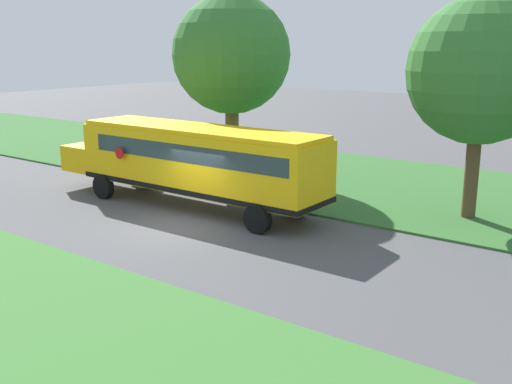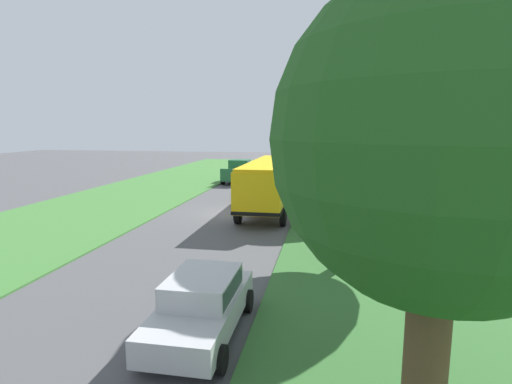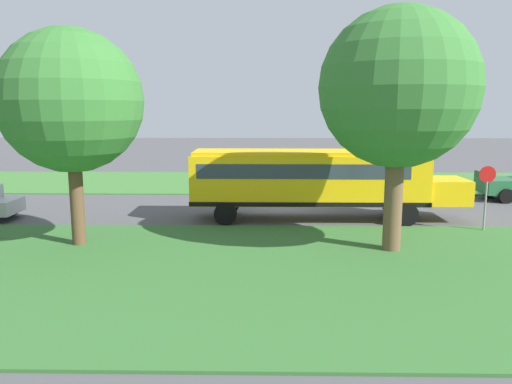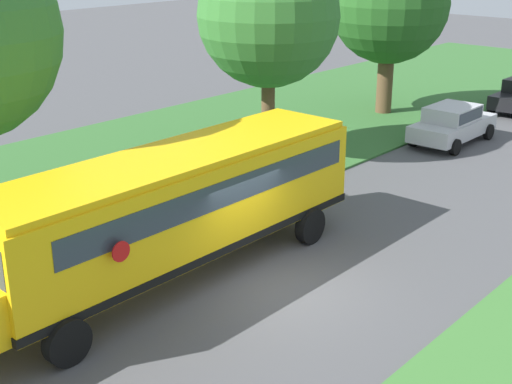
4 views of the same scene
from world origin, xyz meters
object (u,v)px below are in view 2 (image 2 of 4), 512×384
(car_silver_nearest, at_px, (202,301))
(oak_tree_beside_bus, at_px, (358,119))
(pickup_truck, at_px, (238,171))
(oak_tree_roadside_mid, at_px, (361,126))
(school_bus, at_px, (271,180))
(stop_sign, at_px, (312,172))
(oak_tree_far_end, at_px, (437,141))

(car_silver_nearest, distance_m, oak_tree_beside_bus, 19.22)
(pickup_truck, xyz_separation_m, oak_tree_roadside_mid, (-9.75, 21.89, 4.22))
(school_bus, distance_m, car_silver_nearest, 15.74)
(pickup_truck, relative_size, oak_tree_roadside_mid, 0.69)
(school_bus, height_order, pickup_truck, school_bus)
(car_silver_nearest, distance_m, pickup_truck, 28.98)
(car_silver_nearest, bearing_deg, pickup_truck, -79.06)
(oak_tree_beside_bus, height_order, oak_tree_roadside_mid, oak_tree_beside_bus)
(pickup_truck, bearing_deg, school_bus, 111.48)
(school_bus, xyz_separation_m, stop_sign, (-2.28, -6.81, -0.19))
(car_silver_nearest, xyz_separation_m, pickup_truck, (5.50, -28.45, 0.20))
(pickup_truck, distance_m, oak_tree_roadside_mid, 24.33)
(school_bus, xyz_separation_m, oak_tree_roadside_mid, (-4.73, 9.13, 3.37))
(pickup_truck, relative_size, oak_tree_beside_bus, 0.64)
(oak_tree_beside_bus, relative_size, oak_tree_roadside_mid, 1.08)
(car_silver_nearest, xyz_separation_m, oak_tree_roadside_mid, (-4.25, -6.56, 4.42))
(oak_tree_far_end, distance_m, stop_sign, 25.44)
(school_bus, bearing_deg, oak_tree_roadside_mid, 117.37)
(pickup_truck, height_order, oak_tree_far_end, oak_tree_far_end)
(car_silver_nearest, xyz_separation_m, oak_tree_far_end, (-4.71, 2.55, 4.17))
(oak_tree_roadside_mid, bearing_deg, school_bus, -62.63)
(stop_sign, bearing_deg, oak_tree_far_end, 96.63)
(oak_tree_far_end, relative_size, stop_sign, 2.84)
(school_bus, height_order, oak_tree_far_end, oak_tree_far_end)
(oak_tree_roadside_mid, distance_m, oak_tree_far_end, 9.13)
(school_bus, height_order, oak_tree_beside_bus, oak_tree_beside_bus)
(school_bus, distance_m, oak_tree_far_end, 19.22)
(stop_sign, bearing_deg, pickup_truck, -39.15)
(oak_tree_beside_bus, height_order, stop_sign, oak_tree_beside_bus)
(car_silver_nearest, height_order, stop_sign, stop_sign)
(oak_tree_roadside_mid, bearing_deg, pickup_truck, -65.99)
(oak_tree_beside_bus, bearing_deg, school_bus, 22.64)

